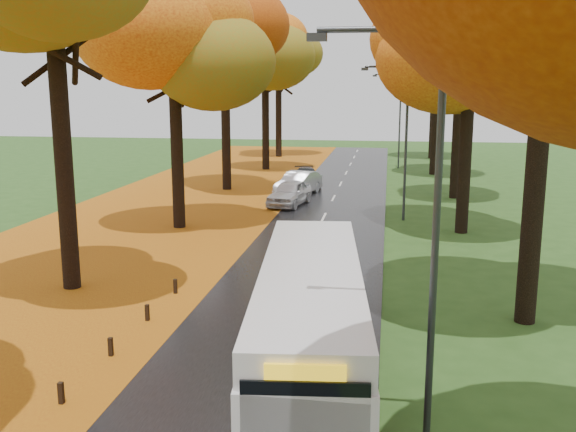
% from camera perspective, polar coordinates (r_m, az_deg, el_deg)
% --- Properties ---
extents(road, '(6.50, 90.00, 0.04)m').
position_cam_1_polar(road, '(29.60, 2.24, -2.04)').
color(road, black).
rests_on(road, ground).
extents(centre_line, '(0.12, 90.00, 0.01)m').
position_cam_1_polar(centre_line, '(29.59, 2.24, -2.00)').
color(centre_line, silver).
rests_on(centre_line, road).
extents(leaf_verge, '(12.00, 90.00, 0.02)m').
position_cam_1_polar(leaf_verge, '(31.88, -14.05, -1.42)').
color(leaf_verge, '#89370C').
rests_on(leaf_verge, ground).
extents(leaf_drift, '(0.90, 90.00, 0.01)m').
position_cam_1_polar(leaf_drift, '(30.09, -3.54, -1.79)').
color(leaf_drift, '#B77612').
rests_on(leaf_drift, road).
extents(trees_left, '(9.20, 74.00, 13.88)m').
position_cam_1_polar(trees_left, '(32.50, -10.36, 15.89)').
color(trees_left, black).
rests_on(trees_left, ground).
extents(trees_right, '(9.30, 74.20, 13.96)m').
position_cam_1_polar(trees_right, '(30.87, 16.77, 16.13)').
color(trees_right, black).
rests_on(trees_right, ground).
extents(streetlamp_near, '(2.45, 0.18, 8.00)m').
position_cam_1_polar(streetlamp_near, '(11.82, 11.87, 0.38)').
color(streetlamp_near, '#333538').
rests_on(streetlamp_near, ground).
extents(streetlamp_mid, '(2.45, 0.18, 8.00)m').
position_cam_1_polar(streetlamp_mid, '(33.67, 10.05, 7.52)').
color(streetlamp_mid, '#333538').
rests_on(streetlamp_mid, ground).
extents(streetlamp_far, '(2.45, 0.18, 8.00)m').
position_cam_1_polar(streetlamp_far, '(55.64, 9.67, 9.03)').
color(streetlamp_far, '#333538').
rests_on(streetlamp_far, ground).
extents(bus, '(3.44, 10.62, 2.74)m').
position_cam_1_polar(bus, '(15.54, 2.02, -9.10)').
color(bus, '#4B0B17').
rests_on(bus, road).
extents(car_white, '(2.46, 4.57, 1.48)m').
position_cam_1_polar(car_white, '(37.68, 0.14, 2.07)').
color(car_white, '#BBBBBF').
rests_on(car_white, road).
extents(car_silver, '(2.75, 4.79, 1.49)m').
position_cam_1_polar(car_silver, '(41.30, 0.93, 2.92)').
color(car_silver, '#9B9EA2').
rests_on(car_silver, road).
extents(car_dark, '(2.57, 4.20, 1.14)m').
position_cam_1_polar(car_dark, '(45.90, 1.73, 3.55)').
color(car_dark, black).
rests_on(car_dark, road).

